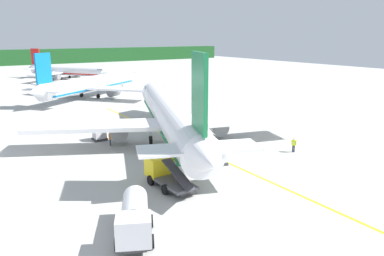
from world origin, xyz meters
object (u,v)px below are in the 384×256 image
at_px(cargo_container_mid, 99,133).
at_px(airliner_foreground, 170,115).
at_px(cargo_container_near, 218,155).
at_px(crew_marshaller, 110,138).
at_px(service_truck_catering, 165,172).
at_px(crew_loader_left, 294,144).
at_px(service_truck_fuel, 134,217).
at_px(airliner_far_taxiway, 66,71).
at_px(airliner_mid_apron, 91,84).

bearing_deg(cargo_container_mid, airliner_foreground, -36.27).
height_order(cargo_container_near, crew_marshaller, cargo_container_near).
relative_size(service_truck_catering, cargo_container_near, 2.91).
bearing_deg(cargo_container_near, crew_loader_left, -8.86).
bearing_deg(service_truck_catering, service_truck_fuel, -131.82).
bearing_deg(crew_marshaller, airliner_far_taxiway, 78.94).
xyz_separation_m(cargo_container_near, crew_marshaller, (-7.11, 12.53, 0.08)).
height_order(service_truck_catering, cargo_container_mid, service_truck_catering).
bearing_deg(cargo_container_mid, cargo_container_near, -64.78).
bearing_deg(service_truck_catering, cargo_container_near, 13.84).
bearing_deg(airliner_foreground, airliner_mid_apron, 85.80).
bearing_deg(airliner_mid_apron, cargo_container_mid, -106.81).
xyz_separation_m(service_truck_fuel, service_truck_catering, (5.98, 6.68, -0.21)).
bearing_deg(airliner_mid_apron, service_truck_fuel, -105.65).
relative_size(service_truck_catering, crew_loader_left, 3.75).
xyz_separation_m(airliner_foreground, airliner_far_taxiway, (7.57, 77.72, -0.79)).
height_order(airliner_mid_apron, service_truck_catering, airliner_mid_apron).
bearing_deg(cargo_container_mid, crew_loader_left, -44.99).
height_order(airliner_far_taxiway, cargo_container_mid, airliner_far_taxiway).
relative_size(airliner_foreground, crew_marshaller, 23.56).
xyz_separation_m(cargo_container_mid, crew_loader_left, (17.18, -17.17, 0.04)).
distance_m(airliner_foreground, airliner_mid_apron, 39.77).
height_order(airliner_far_taxiway, cargo_container_near, airliner_far_taxiway).
bearing_deg(crew_loader_left, airliner_mid_apron, 97.58).
height_order(airliner_far_taxiway, service_truck_fuel, airliner_far_taxiway).
bearing_deg(cargo_container_near, service_truck_fuel, -147.57).
height_order(airliner_foreground, airliner_far_taxiway, airliner_foreground).
bearing_deg(service_truck_catering, cargo_container_mid, 89.87).
relative_size(airliner_far_taxiway, crew_marshaller, 16.51).
relative_size(airliner_mid_apron, cargo_container_mid, 15.54).
bearing_deg(cargo_container_near, airliner_foreground, 89.69).
bearing_deg(service_truck_fuel, crew_loader_left, 16.74).
height_order(service_truck_fuel, service_truck_catering, service_truck_catering).
height_order(service_truck_catering, cargo_container_near, service_truck_catering).
relative_size(airliner_far_taxiway, crew_loader_left, 16.95).
bearing_deg(service_truck_fuel, cargo_container_near, 32.43).
xyz_separation_m(service_truck_fuel, crew_loader_left, (23.19, 6.98, -0.42)).
bearing_deg(cargo_container_mid, service_truck_fuel, -103.99).
bearing_deg(airliner_far_taxiway, airliner_foreground, -95.57).
xyz_separation_m(airliner_far_taxiway, service_truck_catering, (-15.04, -89.74, -1.42)).
bearing_deg(service_truck_fuel, cargo_container_mid, 76.01).
height_order(service_truck_catering, crew_loader_left, service_truck_catering).
bearing_deg(airliner_mid_apron, airliner_foreground, -94.20).
height_order(airliner_foreground, airliner_mid_apron, airliner_foreground).
height_order(airliner_mid_apron, service_truck_fuel, airliner_mid_apron).
bearing_deg(service_truck_catering, crew_marshaller, 88.82).
distance_m(airliner_foreground, service_truck_catering, 14.32).
bearing_deg(airliner_foreground, cargo_container_mid, 143.73).
relative_size(cargo_container_near, crew_marshaller, 1.26).
distance_m(airliner_foreground, cargo_container_mid, 9.53).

